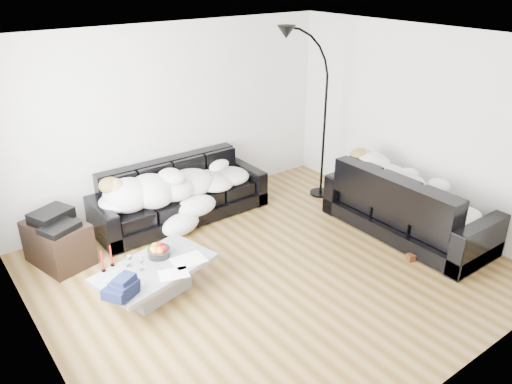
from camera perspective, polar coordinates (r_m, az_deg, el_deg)
ground at (r=5.95m, az=1.75°, el=-8.87°), size 5.00×5.00×0.00m
wall_back at (r=7.14m, az=-9.49°, el=8.24°), size 5.00×0.02×2.60m
wall_left at (r=4.39m, az=-24.67°, el=-4.81°), size 0.02×4.50×2.60m
wall_right at (r=7.09m, az=18.10°, el=7.22°), size 0.02×4.50×2.60m
ceiling at (r=5.00m, az=2.15°, el=16.75°), size 5.00×5.00×0.00m
sofa_back at (r=6.98m, az=-8.61°, el=-0.03°), size 2.42×0.84×0.79m
sofa_right at (r=6.79m, az=17.07°, el=-1.20°), size 0.94×2.20×0.89m
sleeper_back at (r=6.85m, az=-8.53°, el=1.57°), size 2.05×0.71×0.41m
sleeper_right at (r=6.71m, az=17.29°, el=0.38°), size 0.80×1.89×0.46m
teal_cushion at (r=7.01m, az=12.68°, el=2.63°), size 0.42×0.38×0.20m
coffee_table at (r=5.57m, az=-11.35°, el=-9.84°), size 1.36×0.98×0.36m
fruit_bowl at (r=5.59m, az=-11.05°, el=-6.54°), size 0.31×0.31×0.15m
wine_glass_a at (r=5.48m, az=-14.24°, el=-7.56°), size 0.08×0.08×0.15m
wine_glass_b at (r=5.34m, az=-14.48°, el=-8.34°), size 0.10×0.10×0.19m
wine_glass_c at (r=5.39m, az=-12.99°, el=-7.96°), size 0.07×0.07×0.16m
candle_left at (r=5.45m, az=-17.15°, el=-7.59°), size 0.05×0.05×0.24m
candle_right at (r=5.52m, az=-16.22°, el=-7.04°), size 0.06×0.06×0.24m
newspaper_a at (r=5.50m, az=-7.72°, el=-7.70°), size 0.37×0.29×0.01m
newspaper_b at (r=5.30m, az=-9.39°, el=-9.19°), size 0.36×0.30×0.01m
navy_jacket at (r=5.03m, az=-15.37°, el=-9.81°), size 0.41×0.38×0.16m
shoes at (r=6.51m, az=17.81°, el=-6.49°), size 0.51×0.47×0.09m
av_cabinet at (r=6.40m, az=-21.65°, el=-5.44°), size 0.69×0.87×0.52m
stereo at (r=6.25m, az=-22.12°, el=-2.86°), size 0.54×0.49×0.13m
floor_lamp at (r=7.45m, az=7.83°, el=7.70°), size 0.88×0.63×2.26m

